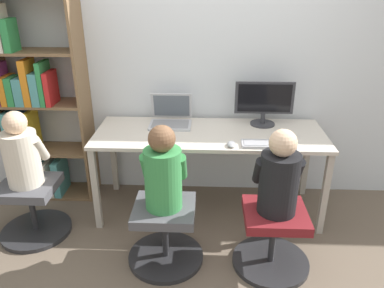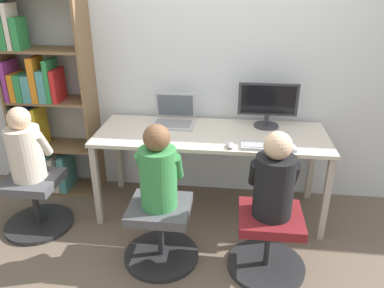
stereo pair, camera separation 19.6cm
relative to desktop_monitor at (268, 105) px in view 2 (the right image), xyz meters
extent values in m
plane|color=brown|center=(-0.47, -0.56, -0.97)|extent=(14.00, 14.00, 0.00)
cube|color=silver|center=(-0.47, 0.22, 0.33)|extent=(10.00, 0.05, 2.60)
cube|color=beige|center=(-0.47, -0.20, -0.22)|extent=(1.95, 0.71, 0.03)
cube|color=#ADA497|center=(-1.40, -0.52, -0.60)|extent=(0.05, 0.05, 0.74)
cube|color=#ADA497|center=(0.46, -0.52, -0.60)|extent=(0.05, 0.05, 0.74)
cube|color=#ADA497|center=(-1.40, 0.11, -0.60)|extent=(0.05, 0.05, 0.74)
cube|color=#ADA497|center=(0.46, 0.11, -0.60)|extent=(0.05, 0.05, 0.74)
cylinder|color=#333338|center=(0.00, 0.00, -0.19)|extent=(0.22, 0.22, 0.01)
cylinder|color=#333338|center=(0.00, 0.00, -0.14)|extent=(0.04, 0.04, 0.09)
cube|color=#333338|center=(0.00, 0.00, 0.05)|extent=(0.51, 0.02, 0.28)
cube|color=black|center=(0.00, -0.01, 0.05)|extent=(0.46, 0.01, 0.24)
cube|color=#B7B7BC|center=(-0.82, -0.08, -0.19)|extent=(0.37, 0.25, 0.02)
cube|color=gray|center=(-0.82, -0.08, -0.18)|extent=(0.32, 0.19, 0.00)
cube|color=#B7B7BC|center=(-0.82, 0.08, -0.06)|extent=(0.37, 0.07, 0.24)
cube|color=slate|center=(-0.82, 0.07, -0.06)|extent=(0.32, 0.06, 0.21)
cube|color=#B2B2B7|center=(-0.01, -0.46, -0.19)|extent=(0.42, 0.15, 0.02)
cube|color=#97979C|center=(-0.01, -0.46, -0.18)|extent=(0.38, 0.12, 0.00)
ellipsoid|color=#99999E|center=(-0.30, -0.48, -0.19)|extent=(0.07, 0.11, 0.03)
cylinder|color=#262628|center=(0.00, -0.92, -0.95)|extent=(0.57, 0.57, 0.04)
cylinder|color=#262628|center=(0.00, -0.92, -0.75)|extent=(0.05, 0.05, 0.37)
cube|color=maroon|center=(0.00, -0.92, -0.53)|extent=(0.44, 0.41, 0.07)
cylinder|color=#262628|center=(-0.79, -0.90, -0.95)|extent=(0.57, 0.57, 0.04)
cylinder|color=#262628|center=(-0.79, -0.90, -0.75)|extent=(0.05, 0.05, 0.37)
cube|color=#4C4C51|center=(-0.79, -0.90, -0.53)|extent=(0.44, 0.41, 0.07)
cylinder|color=black|center=(0.00, -0.92, -0.28)|extent=(0.27, 0.27, 0.44)
sphere|color=beige|center=(0.00, -0.92, 0.02)|extent=(0.19, 0.19, 0.19)
cylinder|color=black|center=(-0.13, -0.86, -0.21)|extent=(0.08, 0.19, 0.24)
cylinder|color=black|center=(0.13, -0.86, -0.21)|extent=(0.08, 0.19, 0.24)
cylinder|color=#388C47|center=(-0.79, -0.90, -0.27)|extent=(0.26, 0.26, 0.44)
sphere|color=brown|center=(-0.79, -0.90, 0.03)|extent=(0.19, 0.19, 0.19)
cylinder|color=#388C47|center=(-0.91, -0.83, -0.21)|extent=(0.07, 0.19, 0.25)
cylinder|color=#388C47|center=(-0.67, -0.83, -0.21)|extent=(0.07, 0.19, 0.25)
cube|color=brown|center=(-2.35, 0.02, -0.04)|extent=(0.02, 0.33, 1.86)
cube|color=brown|center=(-1.60, 0.02, -0.04)|extent=(0.02, 0.33, 1.86)
cube|color=brown|center=(-1.97, 0.02, -0.96)|extent=(0.73, 0.32, 0.02)
cube|color=brown|center=(-1.97, 0.02, -0.50)|extent=(0.73, 0.32, 0.02)
cube|color=brown|center=(-1.97, 0.02, -0.04)|extent=(0.73, 0.32, 0.02)
cube|color=brown|center=(-1.97, 0.02, 0.42)|extent=(0.73, 0.32, 0.02)
cube|color=orange|center=(-2.30, 0.00, -0.79)|extent=(0.05, 0.27, 0.31)
cube|color=teal|center=(-2.25, 0.00, -0.76)|extent=(0.05, 0.27, 0.37)
cube|color=#2D8C47|center=(-2.18, -0.03, -0.82)|extent=(0.07, 0.21, 0.25)
cube|color=#1E4C9E|center=(-2.12, 0.00, -0.80)|extent=(0.04, 0.26, 0.30)
cube|color=teal|center=(-2.07, 0.00, -0.76)|extent=(0.05, 0.28, 0.36)
cube|color=silver|center=(-2.02, -0.02, -0.77)|extent=(0.04, 0.23, 0.34)
cube|color=silver|center=(-1.97, -0.04, -0.82)|extent=(0.04, 0.19, 0.25)
cube|color=teal|center=(-1.91, 0.00, -0.76)|extent=(0.06, 0.27, 0.36)
cube|color=teal|center=(-2.29, -0.03, -0.29)|extent=(0.08, 0.22, 0.38)
cube|color=#1E4C9E|center=(-2.21, -0.02, -0.29)|extent=(0.05, 0.23, 0.40)
cube|color=#2D8C47|center=(-2.15, -0.01, -0.35)|extent=(0.05, 0.24, 0.28)
cube|color=gold|center=(-2.10, -0.02, -0.29)|extent=(0.04, 0.24, 0.39)
cube|color=#8C338C|center=(-2.31, -0.02, 0.15)|extent=(0.04, 0.24, 0.36)
cube|color=orange|center=(-2.25, -0.02, 0.10)|extent=(0.05, 0.24, 0.25)
cube|color=#2D8C47|center=(-2.19, -0.04, 0.10)|extent=(0.06, 0.19, 0.25)
cube|color=teal|center=(-2.12, -0.02, 0.09)|extent=(0.08, 0.22, 0.24)
cube|color=orange|center=(-2.04, -0.03, 0.17)|extent=(0.06, 0.21, 0.40)
cube|color=teal|center=(-1.97, -0.05, 0.12)|extent=(0.07, 0.18, 0.29)
cube|color=#2D8C47|center=(-1.91, -0.03, 0.16)|extent=(0.04, 0.22, 0.38)
cube|color=red|center=(-1.86, -0.02, 0.12)|extent=(0.04, 0.23, 0.29)
cube|color=teal|center=(-2.30, -0.02, 0.63)|extent=(0.05, 0.22, 0.40)
cube|color=#2D8C47|center=(-2.24, -0.02, 0.61)|extent=(0.06, 0.23, 0.36)
cube|color=silver|center=(-2.19, -0.04, 0.62)|extent=(0.04, 0.19, 0.38)
cube|color=#2D8C47|center=(-2.13, -0.04, 0.57)|extent=(0.06, 0.18, 0.27)
cylinder|color=#262628|center=(-1.92, -0.62, -0.95)|extent=(0.57, 0.57, 0.04)
cylinder|color=#262628|center=(-1.92, -0.62, -0.75)|extent=(0.05, 0.05, 0.37)
cube|color=#4C4C51|center=(-1.92, -0.62, -0.53)|extent=(0.44, 0.41, 0.07)
cylinder|color=beige|center=(-1.92, -0.62, -0.28)|extent=(0.27, 0.27, 0.44)
sphere|color=beige|center=(-1.92, -0.62, 0.02)|extent=(0.18, 0.18, 0.18)
cylinder|color=beige|center=(-2.04, -0.56, -0.21)|extent=(0.07, 0.19, 0.24)
cylinder|color=beige|center=(-1.79, -0.56, -0.21)|extent=(0.07, 0.19, 0.24)
camera|label=1|loc=(-0.49, -3.15, 1.00)|focal=35.00mm
camera|label=2|loc=(-0.30, -3.13, 1.00)|focal=35.00mm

